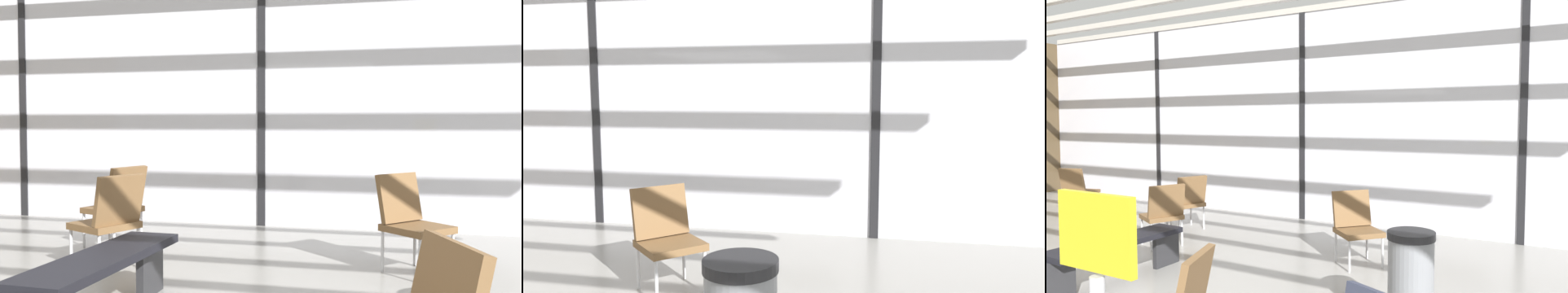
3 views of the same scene
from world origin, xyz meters
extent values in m
cube|color=silver|center=(0.00, 5.20, 1.80)|extent=(14.00, 0.08, 3.60)
cube|color=black|center=(-3.50, 5.20, 1.80)|extent=(0.10, 0.12, 3.60)
cube|color=black|center=(0.00, 5.20, 1.80)|extent=(0.10, 0.12, 3.60)
cube|color=black|center=(3.50, 5.20, 1.80)|extent=(0.10, 0.12, 3.60)
cube|color=#B7B2A8|center=(0.00, 5.20, 3.65)|extent=(13.72, 0.12, 0.10)
ellipsoid|color=silver|center=(1.23, 9.35, 1.93)|extent=(10.47, 3.87, 3.87)
sphere|color=#9D9DA0|center=(-3.59, 9.35, 1.93)|extent=(2.13, 2.13, 2.13)
sphere|color=black|center=(-1.65, 7.57, 2.22)|extent=(0.28, 0.28, 0.28)
sphere|color=black|center=(-0.75, 7.57, 2.22)|extent=(0.28, 0.28, 0.28)
sphere|color=black|center=(0.15, 7.57, 2.22)|extent=(0.28, 0.28, 0.28)
sphere|color=black|center=(1.05, 7.57, 2.22)|extent=(0.28, 0.28, 0.28)
sphere|color=black|center=(1.95, 7.57, 2.22)|extent=(0.28, 0.28, 0.28)
sphere|color=black|center=(2.85, 7.57, 2.22)|extent=(0.28, 0.28, 0.28)
cube|color=brown|center=(1.87, 3.22, 0.40)|extent=(0.68, 0.68, 0.06)
cube|color=brown|center=(1.71, 3.36, 0.65)|extent=(0.43, 0.45, 0.44)
cylinder|color=#BCBCC1|center=(1.88, 2.92, 0.18)|extent=(0.03, 0.03, 0.37)
cylinder|color=#BCBCC1|center=(2.16, 3.23, 0.18)|extent=(0.03, 0.03, 0.37)
cylinder|color=#BCBCC1|center=(1.57, 3.21, 0.18)|extent=(0.03, 0.03, 0.37)
cylinder|color=#BCBCC1|center=(1.86, 3.51, 0.18)|extent=(0.03, 0.03, 0.37)
cube|color=brown|center=(1.86, 0.41, 0.65)|extent=(0.31, 0.50, 0.44)
cube|color=brown|center=(-1.27, 3.60, 0.40)|extent=(0.61, 0.61, 0.06)
cube|color=brown|center=(-1.06, 3.53, 0.65)|extent=(0.29, 0.50, 0.44)
cylinder|color=#BCBCC1|center=(-1.40, 3.86, 0.18)|extent=(0.03, 0.03, 0.37)
cylinder|color=#BCBCC1|center=(-1.53, 3.47, 0.18)|extent=(0.03, 0.03, 0.37)
cylinder|color=#BCBCC1|center=(-1.00, 3.73, 0.18)|extent=(0.03, 0.03, 0.37)
cylinder|color=#BCBCC1|center=(-1.14, 3.33, 0.18)|extent=(0.03, 0.03, 0.37)
cube|color=brown|center=(-0.88, 2.73, 0.40)|extent=(0.64, 0.64, 0.06)
cube|color=brown|center=(-0.69, 2.64, 0.65)|extent=(0.33, 0.49, 0.44)
cylinder|color=#BCBCC1|center=(-0.98, 3.01, 0.18)|extent=(0.03, 0.03, 0.37)
cylinder|color=#BCBCC1|center=(-1.16, 2.63, 0.18)|extent=(0.03, 0.03, 0.37)
cylinder|color=#BCBCC1|center=(-0.60, 2.84, 0.18)|extent=(0.03, 0.03, 0.37)
cylinder|color=#BCBCC1|center=(-0.78, 2.45, 0.18)|extent=(0.03, 0.03, 0.37)
cube|color=brown|center=(-3.87, 3.59, 0.40)|extent=(0.59, 0.59, 0.06)
cube|color=brown|center=(-3.82, 3.38, 0.65)|extent=(0.50, 0.26, 0.44)
cylinder|color=#BCBCC1|center=(-3.72, 3.85, 0.18)|extent=(0.03, 0.03, 0.37)
cylinder|color=#BCBCC1|center=(-4.13, 3.74, 0.18)|extent=(0.03, 0.03, 0.37)
cylinder|color=#BCBCC1|center=(-3.61, 3.44, 0.18)|extent=(0.03, 0.03, 0.37)
cylinder|color=#BCBCC1|center=(-4.02, 3.33, 0.18)|extent=(0.03, 0.03, 0.37)
cube|color=black|center=(-0.17, 1.44, 0.44)|extent=(0.45, 1.51, 0.06)
cube|color=#262628|center=(-0.20, 0.77, 0.21)|extent=(0.06, 0.36, 0.41)
cube|color=#262628|center=(-0.15, 2.11, 0.21)|extent=(0.06, 0.36, 0.41)
cylinder|color=slate|center=(2.94, 1.69, 0.40)|extent=(0.36, 0.36, 0.80)
cylinder|color=black|center=(2.94, 1.69, 0.83)|extent=(0.38, 0.38, 0.06)
cube|color=gold|center=(2.31, -0.63, 1.28)|extent=(0.44, 0.03, 0.32)
camera|label=1|loc=(1.67, -1.82, 1.32)|focal=38.52mm
camera|label=2|loc=(3.63, -0.60, 1.67)|focal=34.56mm
camera|label=3|loc=(3.94, -1.82, 1.73)|focal=31.64mm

